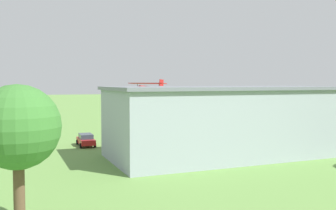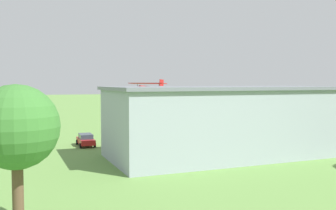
{
  "view_description": "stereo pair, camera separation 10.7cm",
  "coord_description": "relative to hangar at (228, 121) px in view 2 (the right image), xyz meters",
  "views": [
    {
      "loc": [
        15.24,
        71.07,
        8.14
      ],
      "look_at": [
        -5.48,
        11.2,
        4.43
      ],
      "focal_mm": 40.78,
      "sensor_mm": 36.0,
      "label": 1
    },
    {
      "loc": [
        15.14,
        71.11,
        8.14
      ],
      "look_at": [
        -5.48,
        11.2,
        4.43
      ],
      "focal_mm": 40.78,
      "sensor_mm": 36.0,
      "label": 2
    }
  ],
  "objects": [
    {
      "name": "person_crossing_taxiway",
      "position": [
        -6.2,
        -17.25,
        -3.12
      ],
      "size": [
        0.39,
        0.39,
        1.52
      ],
      "color": "#33723F",
      "rests_on": "ground_plane"
    },
    {
      "name": "person_at_fence_line",
      "position": [
        7.34,
        -15.54,
        -3.01
      ],
      "size": [
        0.54,
        0.54,
        1.72
      ],
      "color": "beige",
      "rests_on": "ground_plane"
    },
    {
      "name": "person_walking_on_apron",
      "position": [
        -14.34,
        -9.39,
        -2.98
      ],
      "size": [
        0.5,
        0.5,
        1.77
      ],
      "color": "beige",
      "rests_on": "ground_plane"
    },
    {
      "name": "car_grey",
      "position": [
        21.46,
        -11.37,
        -3.04
      ],
      "size": [
        2.32,
        4.46,
        1.58
      ],
      "color": "slate",
      "rests_on": "ground_plane"
    },
    {
      "name": "tree_behind_hangar_left",
      "position": [
        21.14,
        16.02,
        1.85
      ],
      "size": [
        4.59,
        4.59,
        8.07
      ],
      "color": "brown",
      "rests_on": "ground_plane"
    },
    {
      "name": "ground_plane",
      "position": [
        4.92,
        -33.28,
        -3.87
      ],
      "size": [
        400.0,
        400.0,
        0.0
      ],
      "primitive_type": "plane",
      "color": "#608C42"
    },
    {
      "name": "biplane",
      "position": [
        -0.66,
        -32.75,
        3.11
      ],
      "size": [
        7.37,
        9.12,
        3.65
      ],
      "color": "#B21E1E"
    },
    {
      "name": "windsock",
      "position": [
        -8.29,
        -46.58,
        2.21
      ],
      "size": [
        1.47,
        0.97,
        6.94
      ],
      "color": "silver",
      "rests_on": "ground_plane"
    },
    {
      "name": "person_by_parked_cars",
      "position": [
        -2.23,
        -14.52,
        -3.04
      ],
      "size": [
        0.41,
        0.41,
        1.68
      ],
      "color": "#72338C",
      "rests_on": "ground_plane"
    },
    {
      "name": "hangar",
      "position": [
        0.0,
        0.0,
        0.0
      ],
      "size": [
        27.31,
        13.26,
        7.72
      ],
      "color": "#99A3AD",
      "rests_on": "ground_plane"
    },
    {
      "name": "car_red",
      "position": [
        14.24,
        -11.7,
        -3.06
      ],
      "size": [
        2.16,
        4.43,
        1.57
      ],
      "color": "red",
      "rests_on": "ground_plane"
    }
  ]
}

